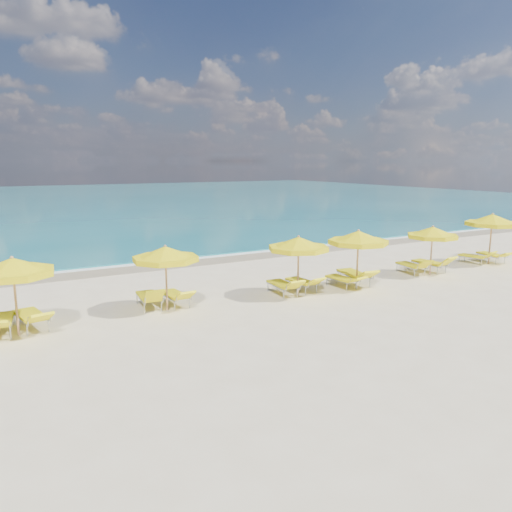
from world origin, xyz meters
TOP-DOWN VIEW (x-y plane):
  - ground_plane at (0.00, 0.00)m, footprint 120.00×120.00m
  - ocean at (0.00, 48.00)m, footprint 120.00×80.00m
  - wet_sand_band at (0.00, 7.40)m, footprint 120.00×2.60m
  - foam_line at (0.00, 8.20)m, footprint 120.00×1.20m
  - whitecap_near at (-6.00, 17.00)m, footprint 14.00×0.36m
  - whitecap_far at (8.00, 24.00)m, footprint 18.00×0.30m
  - umbrella_1 at (-8.22, 0.10)m, footprint 2.65×2.65m
  - umbrella_2 at (-3.90, 0.33)m, footprint 2.56×2.56m
  - umbrella_3 at (0.70, -0.26)m, footprint 2.21×2.21m
  - umbrella_4 at (3.16, -0.52)m, footprint 2.60×2.60m
  - umbrella_5 at (7.33, -0.28)m, footprint 2.73×2.73m
  - umbrella_6 at (11.49, 0.00)m, footprint 2.37×2.37m
  - lounger_1_left at (-8.64, 0.41)m, footprint 0.87×2.00m
  - lounger_1_right at (-7.85, 0.49)m, footprint 0.96×2.01m
  - lounger_2_left at (-4.32, 0.86)m, footprint 0.76×1.81m
  - lounger_2_right at (-3.48, 0.72)m, footprint 0.67×1.77m
  - lounger_3_left at (0.31, 0.10)m, footprint 0.71×1.85m
  - lounger_3_right at (1.21, 0.22)m, footprint 0.68×1.76m
  - lounger_4_left at (2.80, -0.13)m, footprint 0.65×1.76m
  - lounger_4_right at (3.52, 0.03)m, footprint 1.00×2.15m
  - lounger_5_left at (6.82, 0.28)m, footprint 0.84×1.82m
  - lounger_5_right at (7.84, 0.18)m, footprint 0.76×1.91m
  - lounger_6_left at (10.99, 0.42)m, footprint 0.80×1.68m
  - lounger_6_right at (12.00, 0.22)m, footprint 0.86×1.86m

SIDE VIEW (x-z plane):
  - ground_plane at x=0.00m, z-range 0.00..0.00m
  - ocean at x=0.00m, z-range -0.15..0.15m
  - wet_sand_band at x=0.00m, z-range -0.01..0.01m
  - foam_line at x=0.00m, z-range -0.01..0.01m
  - whitecap_near at x=-6.00m, z-range -0.03..0.03m
  - whitecap_far at x=8.00m, z-range -0.03..0.03m
  - lounger_6_left at x=10.99m, z-range -0.16..0.56m
  - lounger_4_left at x=2.80m, z-range -0.11..0.52m
  - lounger_3_right at x=1.21m, z-range -0.14..0.55m
  - lounger_6_right at x=12.00m, z-range -0.12..0.54m
  - lounger_2_right at x=-3.48m, z-range -0.15..0.57m
  - lounger_5_left at x=6.82m, z-range -0.17..0.61m
  - lounger_3_left at x=0.31m, z-range -0.16..0.60m
  - lounger_2_left at x=-4.32m, z-range -0.20..0.65m
  - lounger_1_left at x=-8.64m, z-range -0.14..0.60m
  - lounger_1_right at x=-7.85m, z-range -0.15..0.61m
  - lounger_5_right at x=7.84m, z-range -0.19..0.65m
  - lounger_4_right at x=3.52m, z-range -0.16..0.65m
  - umbrella_5 at x=7.33m, z-range 0.73..2.82m
  - umbrella_2 at x=-3.90m, z-range 0.75..2.86m
  - umbrella_3 at x=0.70m, z-range 0.76..2.92m
  - umbrella_1 at x=-8.22m, z-range 0.78..2.99m
  - umbrella_4 at x=3.16m, z-range 0.79..3.02m
  - umbrella_6 at x=11.49m, z-range 0.83..3.20m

